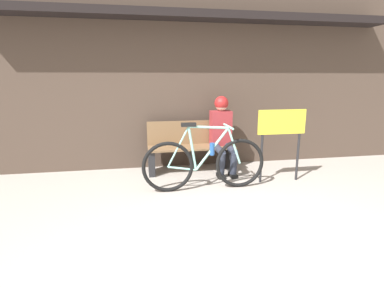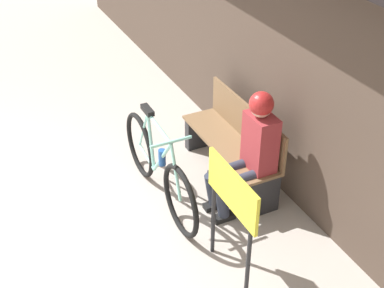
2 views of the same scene
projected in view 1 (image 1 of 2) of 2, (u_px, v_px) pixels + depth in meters
The scene contains 6 objects.
ground_plane at pixel (248, 255), 2.68m from camera, with size 24.00×24.00×0.00m, color #ADA399.
storefront_wall at pixel (191, 71), 5.10m from camera, with size 12.00×0.56×3.20m.
park_bench_near at pixel (191, 149), 5.00m from camera, with size 1.43×0.42×0.84m.
bicycle at pixel (205, 163), 4.17m from camera, with size 1.74×0.40×0.96m.
person_seated at pixel (222, 130), 4.91m from camera, with size 0.34×0.64×1.26m.
signboard at pixel (282, 129), 4.42m from camera, with size 0.74×0.04×1.09m.
Camera 1 is at (-0.92, -2.26, 1.56)m, focal length 28.00 mm.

